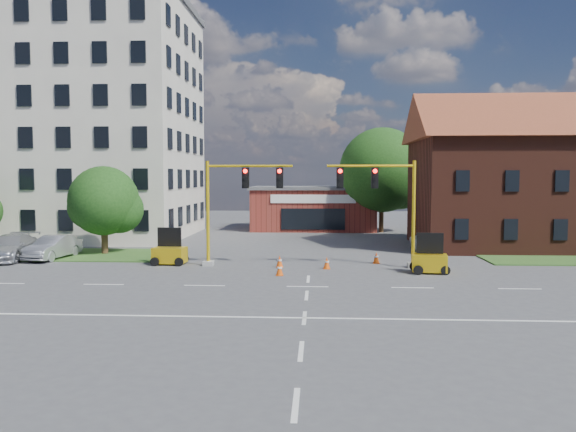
% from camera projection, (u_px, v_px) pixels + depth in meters
% --- Properties ---
extents(ground, '(120.00, 120.00, 0.00)m').
position_uv_depth(ground, '(308.00, 287.00, 26.94)').
color(ground, '#49494C').
rests_on(ground, ground).
extents(grass_verge_nw, '(22.00, 6.00, 0.08)m').
position_uv_depth(grass_verge_nw, '(15.00, 254.00, 37.98)').
color(grass_verge_nw, '#325B22').
rests_on(grass_verge_nw, ground).
extents(lane_markings, '(60.00, 36.00, 0.01)m').
position_uv_depth(lane_markings, '(306.00, 300.00, 23.95)').
color(lane_markings, white).
rests_on(lane_markings, ground).
extents(office_block, '(18.40, 15.40, 20.60)m').
position_uv_depth(office_block, '(85.00, 119.00, 49.12)').
color(office_block, silver).
rests_on(office_block, ground).
extents(brick_shop, '(12.40, 8.40, 4.30)m').
position_uv_depth(brick_shop, '(313.00, 208.00, 56.65)').
color(brick_shop, maroon).
rests_on(brick_shop, ground).
extents(townhouse_row, '(21.00, 11.00, 11.50)m').
position_uv_depth(townhouse_row, '(555.00, 168.00, 41.48)').
color(townhouse_row, '#4B2016').
rests_on(townhouse_row, ground).
extents(tree_large, '(8.42, 8.02, 9.92)m').
position_uv_depth(tree_large, '(386.00, 173.00, 53.14)').
color(tree_large, '#3D2916').
rests_on(tree_large, ground).
extents(tree_nw_front, '(4.93, 4.69, 6.00)m').
position_uv_depth(tree_nw_front, '(108.00, 203.00, 37.97)').
color(tree_nw_front, '#3D2916').
rests_on(tree_nw_front, ground).
extents(signal_mast_west, '(5.30, 0.60, 6.20)m').
position_uv_depth(signal_mast_west, '(235.00, 200.00, 32.87)').
color(signal_mast_west, '#9B9A95').
rests_on(signal_mast_west, ground).
extents(signal_mast_east, '(5.30, 0.60, 6.20)m').
position_uv_depth(signal_mast_east, '(385.00, 200.00, 32.40)').
color(signal_mast_east, '#9B9A95').
rests_on(signal_mast_east, ground).
extents(trailer_west, '(1.98, 1.41, 2.13)m').
position_uv_depth(trailer_west, '(170.00, 253.00, 33.72)').
color(trailer_west, yellow).
rests_on(trailer_west, ground).
extents(trailer_east, '(2.02, 1.49, 2.11)m').
position_uv_depth(trailer_east, '(430.00, 261.00, 30.72)').
color(trailer_east, yellow).
rests_on(trailer_east, ground).
extents(cone_a, '(0.40, 0.40, 0.70)m').
position_uv_depth(cone_a, '(280.00, 269.00, 29.96)').
color(cone_a, '#EB520C').
rests_on(cone_a, ground).
extents(cone_b, '(0.40, 0.40, 0.70)m').
position_uv_depth(cone_b, '(280.00, 262.00, 32.65)').
color(cone_b, '#EB520C').
rests_on(cone_b, ground).
extents(cone_c, '(0.40, 0.40, 0.70)m').
position_uv_depth(cone_c, '(327.00, 263.00, 32.11)').
color(cone_c, '#EB520C').
rests_on(cone_c, ground).
extents(cone_d, '(0.40, 0.40, 0.70)m').
position_uv_depth(cone_d, '(376.00, 258.00, 34.17)').
color(cone_d, '#EB520C').
rests_on(cone_d, ground).
extents(pickup_white, '(5.13, 2.63, 1.39)m').
position_uv_depth(pickup_white, '(446.00, 241.00, 39.79)').
color(pickup_white, white).
rests_on(pickup_white, ground).
extents(sedan_silver_front, '(2.12, 4.68, 1.49)m').
position_uv_depth(sedan_silver_front, '(53.00, 247.00, 35.96)').
color(sedan_silver_front, '#9FA1A7').
rests_on(sedan_silver_front, ground).
extents(sedan_silver_rear, '(3.00, 5.77, 1.60)m').
position_uv_depth(sedan_silver_rear, '(10.00, 247.00, 35.57)').
color(sedan_silver_rear, '#9FA1A7').
rests_on(sedan_silver_rear, ground).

